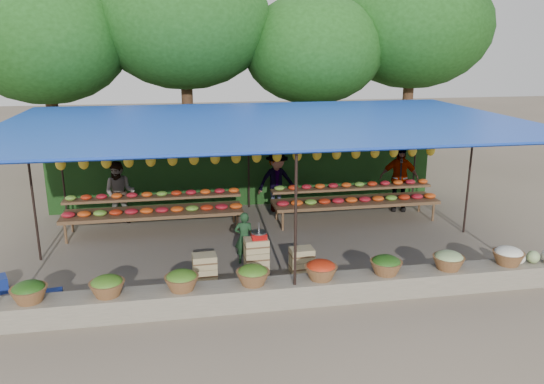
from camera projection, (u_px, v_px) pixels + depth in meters
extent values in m
plane|color=#675B4C|center=(267.00, 245.00, 11.91)|extent=(60.00, 60.00, 0.00)
cube|color=#666252|center=(293.00, 291.00, 9.25)|extent=(10.60, 0.55, 0.40)
cylinder|color=black|center=(295.00, 229.00, 8.78)|extent=(0.05, 0.05, 2.80)
cylinder|color=black|center=(33.00, 196.00, 10.71)|extent=(0.05, 0.05, 2.80)
cylinder|color=black|center=(469.00, 176.00, 12.34)|extent=(0.05, 0.05, 2.80)
cylinder|color=black|center=(61.00, 165.00, 13.46)|extent=(0.05, 0.05, 2.80)
cylinder|color=black|center=(249.00, 158.00, 14.28)|extent=(0.05, 0.05, 2.80)
cylinder|color=black|center=(415.00, 151.00, 15.09)|extent=(0.05, 0.05, 2.80)
cube|color=#173DB1|center=(266.00, 121.00, 11.15)|extent=(10.80, 6.60, 0.04)
cube|color=#173DB1|center=(285.00, 147.00, 9.30)|extent=(10.80, 2.19, 0.26)
cube|color=#173DB1|center=(253.00, 117.00, 13.09)|extent=(10.80, 2.19, 0.26)
cylinder|color=gray|center=(257.00, 145.00, 12.69)|extent=(9.60, 0.01, 0.01)
ellipsoid|color=yellow|center=(60.00, 164.00, 12.00)|extent=(0.23, 0.17, 0.30)
ellipsoid|color=yellow|center=(83.00, 163.00, 12.08)|extent=(0.23, 0.17, 0.30)
ellipsoid|color=yellow|center=(106.00, 162.00, 12.17)|extent=(0.23, 0.17, 0.30)
ellipsoid|color=yellow|center=(129.00, 161.00, 12.25)|extent=(0.23, 0.17, 0.30)
ellipsoid|color=yellow|center=(151.00, 160.00, 12.34)|extent=(0.23, 0.17, 0.30)
ellipsoid|color=yellow|center=(172.00, 160.00, 12.42)|extent=(0.23, 0.17, 0.30)
ellipsoid|color=yellow|center=(194.00, 159.00, 12.51)|extent=(0.23, 0.17, 0.30)
ellipsoid|color=yellow|center=(215.00, 158.00, 12.59)|extent=(0.23, 0.17, 0.30)
ellipsoid|color=yellow|center=(236.00, 157.00, 12.68)|extent=(0.23, 0.17, 0.30)
ellipsoid|color=yellow|center=(257.00, 157.00, 12.76)|extent=(0.23, 0.17, 0.30)
ellipsoid|color=yellow|center=(277.00, 156.00, 12.85)|extent=(0.23, 0.17, 0.30)
ellipsoid|color=yellow|center=(297.00, 155.00, 12.93)|extent=(0.23, 0.17, 0.30)
ellipsoid|color=yellow|center=(317.00, 154.00, 13.02)|extent=(0.23, 0.17, 0.30)
ellipsoid|color=yellow|center=(337.00, 154.00, 13.10)|extent=(0.23, 0.17, 0.30)
ellipsoid|color=yellow|center=(356.00, 153.00, 13.19)|extent=(0.23, 0.17, 0.30)
ellipsoid|color=yellow|center=(375.00, 152.00, 13.27)|extent=(0.23, 0.17, 0.30)
ellipsoid|color=yellow|center=(394.00, 152.00, 13.36)|extent=(0.23, 0.17, 0.30)
ellipsoid|color=yellow|center=(412.00, 151.00, 13.44)|extent=(0.23, 0.17, 0.30)
ellipsoid|color=yellow|center=(431.00, 150.00, 13.53)|extent=(0.23, 0.17, 0.30)
ellipsoid|color=#245015|center=(28.00, 289.00, 8.41)|extent=(0.52, 0.52, 0.23)
ellipsoid|color=#41701E|center=(107.00, 283.00, 8.61)|extent=(0.52, 0.52, 0.23)
ellipsoid|color=#41701E|center=(182.00, 277.00, 8.81)|extent=(0.52, 0.52, 0.23)
ellipsoid|color=#41701E|center=(253.00, 272.00, 9.02)|extent=(0.52, 0.52, 0.23)
ellipsoid|color=#B2260E|center=(321.00, 267.00, 9.22)|extent=(0.52, 0.52, 0.23)
ellipsoid|color=#245015|center=(386.00, 262.00, 9.42)|extent=(0.52, 0.52, 0.23)
ellipsoid|color=#8FAD6C|center=(449.00, 258.00, 9.63)|extent=(0.52, 0.52, 0.23)
ellipsoid|color=white|center=(509.00, 253.00, 9.83)|extent=(0.52, 0.52, 0.23)
cube|color=#1A3F16|center=(247.00, 161.00, 14.55)|extent=(10.60, 0.06, 2.50)
cylinder|color=#3D2116|center=(54.00, 125.00, 15.93)|extent=(0.36, 0.36, 3.97)
ellipsoid|color=#153C10|center=(45.00, 40.00, 15.26)|extent=(4.77, 4.77, 3.69)
cylinder|color=#3D2116|center=(188.00, 112.00, 16.92)|extent=(0.36, 0.36, 4.48)
ellipsoid|color=#153C10|center=(184.00, 20.00, 16.16)|extent=(5.39, 5.39, 4.17)
cylinder|color=#3D2116|center=(311.00, 122.00, 17.42)|extent=(0.36, 0.36, 3.71)
ellipsoid|color=#153C10|center=(313.00, 50.00, 16.79)|extent=(4.47, 4.47, 3.45)
cylinder|color=#3D2116|center=(407.00, 109.00, 18.30)|extent=(0.36, 0.36, 4.35)
ellipsoid|color=#153C10|center=(413.00, 27.00, 17.56)|extent=(5.24, 5.24, 4.05)
cube|color=#4E381F|center=(154.00, 212.00, 12.58)|extent=(4.20, 0.95, 0.08)
cube|color=#4E381F|center=(153.00, 198.00, 12.79)|extent=(4.20, 0.35, 0.06)
cylinder|color=#4E381F|center=(65.00, 233.00, 11.94)|extent=(0.06, 0.06, 0.50)
cylinder|color=#4E381F|center=(237.00, 223.00, 12.60)|extent=(0.06, 0.06, 0.50)
cylinder|color=#4E381F|center=(72.00, 222.00, 12.70)|extent=(0.06, 0.06, 0.50)
cylinder|color=#4E381F|center=(234.00, 213.00, 13.36)|extent=(0.06, 0.06, 0.50)
ellipsoid|color=maroon|center=(68.00, 215.00, 12.09)|extent=(0.31, 0.26, 0.13)
ellipsoid|color=#61952E|center=(71.00, 198.00, 12.44)|extent=(0.26, 0.22, 0.12)
ellipsoid|color=#D44812|center=(84.00, 214.00, 12.15)|extent=(0.31, 0.26, 0.13)
ellipsoid|color=#B2260E|center=(86.00, 197.00, 12.50)|extent=(0.26, 0.22, 0.12)
ellipsoid|color=#61952E|center=(100.00, 213.00, 12.21)|extent=(0.31, 0.26, 0.13)
ellipsoid|color=maroon|center=(102.00, 196.00, 12.56)|extent=(0.26, 0.22, 0.12)
ellipsoid|color=#B2260E|center=(116.00, 212.00, 12.27)|extent=(0.31, 0.26, 0.13)
ellipsoid|color=#D44812|center=(117.00, 196.00, 12.62)|extent=(0.26, 0.22, 0.12)
ellipsoid|color=maroon|center=(131.00, 211.00, 12.33)|extent=(0.31, 0.26, 0.13)
ellipsoid|color=maroon|center=(132.00, 195.00, 12.68)|extent=(0.26, 0.22, 0.12)
ellipsoid|color=#D44812|center=(147.00, 211.00, 12.39)|extent=(0.31, 0.26, 0.13)
ellipsoid|color=#D44812|center=(147.00, 194.00, 12.74)|extent=(0.26, 0.22, 0.12)
ellipsoid|color=maroon|center=(162.00, 210.00, 12.44)|extent=(0.31, 0.26, 0.13)
ellipsoid|color=#61952E|center=(162.00, 194.00, 12.80)|extent=(0.26, 0.22, 0.12)
ellipsoid|color=#D44812|center=(177.00, 209.00, 12.50)|extent=(0.31, 0.26, 0.13)
ellipsoid|color=#B2260E|center=(176.00, 193.00, 12.86)|extent=(0.26, 0.22, 0.12)
ellipsoid|color=#61952E|center=(192.00, 208.00, 12.56)|extent=(0.31, 0.26, 0.13)
ellipsoid|color=maroon|center=(191.00, 192.00, 12.92)|extent=(0.26, 0.22, 0.12)
ellipsoid|color=#B2260E|center=(207.00, 207.00, 12.62)|extent=(0.31, 0.26, 0.13)
ellipsoid|color=#D44812|center=(205.00, 192.00, 12.98)|extent=(0.26, 0.22, 0.12)
ellipsoid|color=maroon|center=(221.00, 207.00, 12.68)|extent=(0.31, 0.26, 0.13)
ellipsoid|color=maroon|center=(220.00, 191.00, 13.04)|extent=(0.26, 0.22, 0.12)
ellipsoid|color=#D44812|center=(236.00, 206.00, 12.74)|extent=(0.31, 0.26, 0.13)
ellipsoid|color=#D44812|center=(234.00, 190.00, 13.09)|extent=(0.26, 0.22, 0.12)
cube|color=#4E381F|center=(355.00, 202.00, 13.43)|extent=(4.20, 0.95, 0.08)
cube|color=#4E381F|center=(352.00, 188.00, 13.64)|extent=(4.20, 0.35, 0.06)
cylinder|color=#4E381F|center=(283.00, 220.00, 12.79)|extent=(0.06, 0.06, 0.50)
cylinder|color=#4E381F|center=(433.00, 212.00, 13.45)|extent=(0.06, 0.06, 0.50)
cylinder|color=#4E381F|center=(277.00, 210.00, 13.54)|extent=(0.06, 0.06, 0.50)
cylinder|color=#4E381F|center=(419.00, 203.00, 14.21)|extent=(0.06, 0.06, 0.50)
ellipsoid|color=maroon|center=(283.00, 203.00, 12.94)|extent=(0.31, 0.26, 0.13)
ellipsoid|color=#61952E|center=(279.00, 188.00, 13.29)|extent=(0.26, 0.22, 0.12)
ellipsoid|color=#D44812|center=(297.00, 203.00, 13.00)|extent=(0.31, 0.26, 0.13)
ellipsoid|color=#B2260E|center=(293.00, 187.00, 13.35)|extent=(0.26, 0.22, 0.12)
ellipsoid|color=#61952E|center=(311.00, 202.00, 13.06)|extent=(0.31, 0.26, 0.13)
ellipsoid|color=maroon|center=(307.00, 187.00, 13.41)|extent=(0.26, 0.22, 0.12)
ellipsoid|color=#B2260E|center=(324.00, 201.00, 13.11)|extent=(0.31, 0.26, 0.13)
ellipsoid|color=#D44812|center=(320.00, 186.00, 13.47)|extent=(0.26, 0.22, 0.12)
ellipsoid|color=maroon|center=(338.00, 201.00, 13.17)|extent=(0.31, 0.26, 0.13)
ellipsoid|color=maroon|center=(333.00, 185.00, 13.53)|extent=(0.26, 0.22, 0.12)
ellipsoid|color=#D44812|center=(351.00, 200.00, 13.23)|extent=(0.31, 0.26, 0.13)
ellipsoid|color=#D44812|center=(346.00, 185.00, 13.59)|extent=(0.26, 0.22, 0.12)
ellipsoid|color=maroon|center=(365.00, 199.00, 13.29)|extent=(0.31, 0.26, 0.13)
ellipsoid|color=#61952E|center=(359.00, 184.00, 13.65)|extent=(0.26, 0.22, 0.12)
ellipsoid|color=#D44812|center=(378.00, 198.00, 13.35)|extent=(0.31, 0.26, 0.13)
ellipsoid|color=#B2260E|center=(372.00, 184.00, 13.71)|extent=(0.26, 0.22, 0.12)
ellipsoid|color=#61952E|center=(391.00, 198.00, 13.41)|extent=(0.31, 0.26, 0.13)
ellipsoid|color=maroon|center=(385.00, 183.00, 13.76)|extent=(0.26, 0.22, 0.12)
ellipsoid|color=#B2260E|center=(404.00, 197.00, 13.47)|extent=(0.31, 0.26, 0.13)
ellipsoid|color=#D44812|center=(398.00, 182.00, 13.82)|extent=(0.26, 0.22, 0.12)
ellipsoid|color=maroon|center=(417.00, 196.00, 13.53)|extent=(0.31, 0.26, 0.13)
ellipsoid|color=maroon|center=(410.00, 182.00, 13.88)|extent=(0.26, 0.22, 0.12)
ellipsoid|color=#D44812|center=(430.00, 196.00, 13.59)|extent=(0.31, 0.26, 0.13)
ellipsoid|color=#D44812|center=(423.00, 181.00, 13.94)|extent=(0.26, 0.22, 0.12)
cube|color=tan|center=(205.00, 274.00, 10.14)|extent=(0.46, 0.36, 0.25)
cube|color=tan|center=(204.00, 261.00, 10.07)|extent=(0.46, 0.36, 0.25)
cube|color=tan|center=(257.00, 270.00, 10.31)|extent=(0.46, 0.36, 0.25)
cube|color=tan|center=(256.00, 257.00, 10.24)|extent=(0.46, 0.36, 0.25)
cube|color=tan|center=(256.00, 245.00, 10.17)|extent=(0.46, 0.36, 0.25)
cube|color=tan|center=(302.00, 266.00, 10.46)|extent=(0.46, 0.36, 0.25)
cube|color=tan|center=(302.00, 254.00, 10.39)|extent=(0.46, 0.36, 0.25)
cube|color=#AD0F0D|center=(259.00, 236.00, 10.13)|extent=(0.28, 0.25, 0.11)
cylinder|color=gray|center=(259.00, 232.00, 10.11)|extent=(0.30, 0.30, 0.03)
cylinder|color=gray|center=(259.00, 228.00, 10.08)|extent=(0.03, 0.03, 0.21)
imported|color=#1A3A1E|center=(244.00, 238.00, 10.81)|extent=(0.43, 0.31, 1.09)
imported|color=slate|center=(120.00, 193.00, 13.14)|extent=(0.86, 0.72, 1.58)
imported|color=slate|center=(277.00, 181.00, 14.12)|extent=(1.16, 0.79, 1.66)
imported|color=slate|center=(399.00, 179.00, 14.18)|extent=(1.11, 0.69, 1.76)
cube|color=navy|center=(49.00, 299.00, 9.10)|extent=(0.49, 0.38, 0.27)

